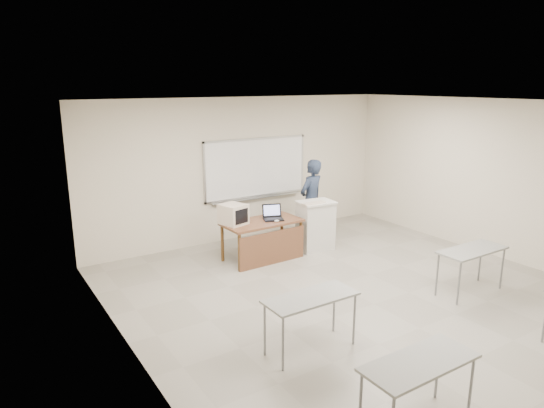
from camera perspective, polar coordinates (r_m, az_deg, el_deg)
floor at (r=7.71m, az=11.88°, el=-11.49°), size 7.00×8.00×0.01m
whiteboard at (r=10.45m, az=-1.87°, el=4.18°), size 2.48×0.10×1.31m
student_desks at (r=6.64m, az=20.46°, el=-10.05°), size 4.40×2.20×0.73m
instructor_desk at (r=9.09m, az=-0.81°, el=-3.38°), size 1.49×0.75×0.75m
podium at (r=9.78m, az=5.14°, el=-2.50°), size 0.71×0.52×0.99m
crt_monitor at (r=8.92m, az=-4.62°, el=-1.22°), size 0.41×0.46×0.39m
laptop at (r=9.23m, az=-0.02°, el=-1.44°), size 0.37×0.34×0.27m
mouse at (r=9.06m, az=0.56°, el=-2.00°), size 0.12×0.10×0.04m
keyboard at (r=9.46m, az=4.93°, el=0.11°), size 0.49×0.17×0.03m
presenter at (r=10.23m, az=4.64°, el=0.43°), size 0.73×0.58×1.74m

